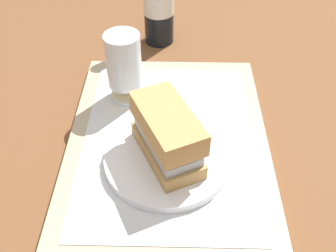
# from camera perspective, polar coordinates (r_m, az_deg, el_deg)

# --- Properties ---
(ground_plane) EXTENTS (3.00, 3.00, 0.00)m
(ground_plane) POSITION_cam_1_polar(r_m,az_deg,el_deg) (0.65, 0.00, -3.23)
(ground_plane) COLOR brown
(tray) EXTENTS (0.44, 0.32, 0.02)m
(tray) POSITION_cam_1_polar(r_m,az_deg,el_deg) (0.64, 0.00, -2.61)
(tray) COLOR tan
(tray) RESTS_ON ground_plane
(placemat) EXTENTS (0.38, 0.27, 0.00)m
(placemat) POSITION_cam_1_polar(r_m,az_deg,el_deg) (0.63, 0.00, -1.94)
(placemat) COLOR silver
(placemat) RESTS_ON tray
(plate) EXTENTS (0.19, 0.19, 0.01)m
(plate) POSITION_cam_1_polar(r_m,az_deg,el_deg) (0.59, 0.24, -4.68)
(plate) COLOR white
(plate) RESTS_ON placemat
(sandwich) EXTENTS (0.14, 0.11, 0.08)m
(sandwich) POSITION_cam_1_polar(r_m,az_deg,el_deg) (0.56, 0.11, -1.01)
(sandwich) COLOR tan
(sandwich) RESTS_ON plate
(beer_glass) EXTENTS (0.06, 0.06, 0.12)m
(beer_glass) POSITION_cam_1_polar(r_m,az_deg,el_deg) (0.67, -6.42, 8.86)
(beer_glass) COLOR silver
(beer_glass) RESTS_ON placemat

